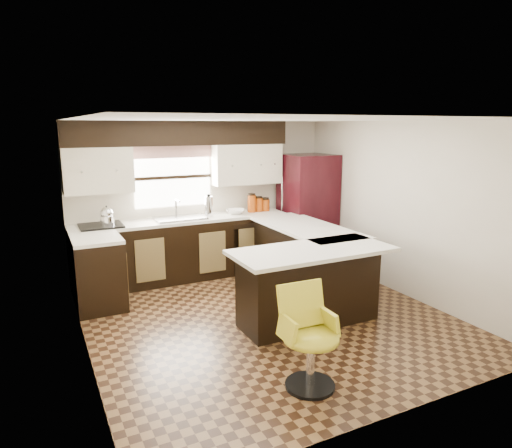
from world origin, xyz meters
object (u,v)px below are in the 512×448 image
peninsula_long (302,260)px  peninsula_return (309,287)px  bar_chair (311,339)px  refrigerator (307,210)px

peninsula_long → peninsula_return: same height
peninsula_return → bar_chair: 1.40m
peninsula_return → bar_chair: bar_chair is taller
refrigerator → peninsula_return: bearing=-122.1°
peninsula_long → peninsula_return: (-0.53, -0.97, 0.00)m
peninsula_return → refrigerator: (1.31, 2.08, 0.48)m
peninsula_long → bar_chair: bearing=-120.4°
peninsula_long → refrigerator: 1.44m
peninsula_return → refrigerator: refrigerator is taller
peninsula_return → refrigerator: size_ratio=0.89×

